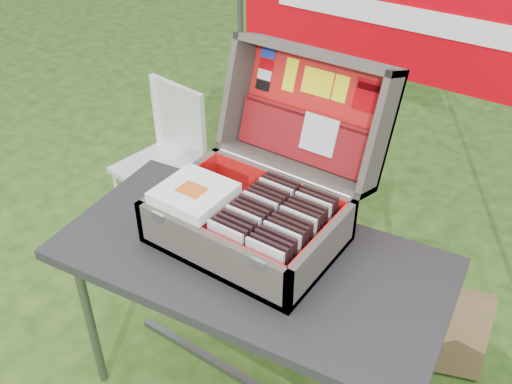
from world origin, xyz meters
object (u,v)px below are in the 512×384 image
Objects in this scene: suitcase at (257,166)px; cardboard_box at (442,330)px; chair at (159,170)px; table at (251,336)px.

suitcase is 1.54× the size of cardboard_box.
suitcase is 1.20m from cardboard_box.
suitcase is 0.71× the size of chair.
suitcase is at bearing -20.50° from chair.
chair is at bearing 160.61° from cardboard_box.
chair is (-1.05, 0.64, 0.02)m from table.
table is 1.23m from chair.
table is at bearing -24.18° from chair.
suitcase reaches higher than cardboard_box.
table is 3.34× the size of cardboard_box.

